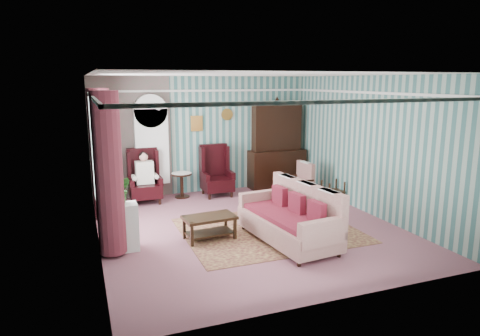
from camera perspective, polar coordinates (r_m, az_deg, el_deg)
name	(u,v)px	position (r m, az deg, el deg)	size (l,w,h in m)	color
floor	(248,227)	(8.37, 1.10, -7.93)	(6.00, 6.00, 0.00)	#905463
room_shell	(214,124)	(7.89, -3.51, 5.83)	(5.53, 6.02, 2.91)	#386765
bookcase	(152,152)	(10.42, -11.67, 2.10)	(0.80, 0.28, 2.24)	silver
dresser_hutch	(277,143)	(11.26, 4.99, 3.31)	(1.50, 0.56, 2.36)	black
wingback_left	(145,176)	(10.10, -12.60, -1.10)	(0.76, 0.80, 1.25)	black
wingback_right	(217,171)	(10.47, -3.09, -0.38)	(0.76, 0.80, 1.25)	black
seated_woman	(145,178)	(10.11, -12.59, -1.29)	(0.44, 0.40, 1.18)	silver
round_side_table	(182,185)	(10.47, -7.76, -2.30)	(0.50, 0.50, 0.60)	black
nest_table	(333,191)	(10.16, 12.25, -3.07)	(0.45, 0.38, 0.54)	black
plant_stand	(121,227)	(7.44, -15.58, -7.64)	(0.55, 0.35, 0.80)	white
rug	(269,230)	(8.22, 3.85, -8.28)	(3.20, 2.60, 0.01)	#4C1D19
sofa	(288,212)	(7.51, 6.40, -5.89)	(2.09, 1.08, 1.10)	beige
floral_armchair	(296,180)	(10.29, 7.44, -1.61)	(0.72, 0.89, 0.92)	#C0AE95
coffee_table	(210,228)	(7.73, -4.09, -7.94)	(0.92, 0.52, 0.43)	black
potted_plant_a	(119,194)	(7.19, -15.86, -3.31)	(0.37, 0.32, 0.41)	#164817
potted_plant_b	(123,190)	(7.36, -15.38, -2.82)	(0.24, 0.19, 0.43)	#1B531A
potted_plant_c	(113,192)	(7.29, -16.52, -3.12)	(0.23, 0.23, 0.41)	#1D4B17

